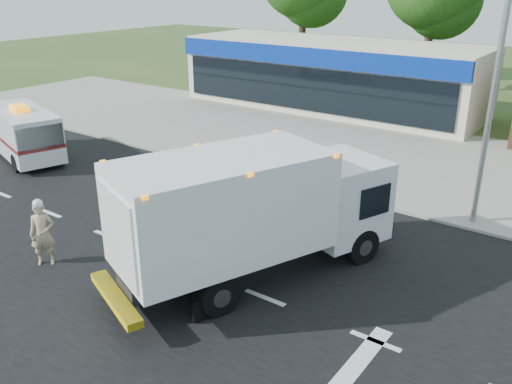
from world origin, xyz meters
TOP-DOWN VIEW (x-y plane):
  - ground at (0.00, 0.00)m, footprint 120.00×120.00m
  - road_asphalt at (0.00, 0.00)m, footprint 60.00×14.00m
  - sidewalk at (0.00, 8.20)m, footprint 60.00×2.40m
  - parking_apron at (0.00, 14.00)m, footprint 60.00×9.00m
  - lane_markings at (1.35, -1.35)m, footprint 55.20×7.00m
  - ems_box_truck at (-0.91, 0.71)m, footprint 5.21×8.32m
  - emergency_worker at (-6.04, -2.14)m, footprint 0.78×0.80m
  - ambulance_van at (-14.97, 3.06)m, footprint 5.39×3.31m
  - retail_strip_mall at (-9.00, 19.93)m, footprint 18.00×6.20m
  - traffic_signal_pole at (2.35, 7.60)m, footprint 3.51×0.25m

SIDE VIEW (x-z plane):
  - ground at x=0.00m, z-range 0.00..0.00m
  - road_asphalt at x=0.00m, z-range -0.01..0.01m
  - parking_apron at x=0.00m, z-range 0.00..0.02m
  - lane_markings at x=1.35m, z-range 0.01..0.02m
  - sidewalk at x=0.00m, z-range 0.00..0.12m
  - emergency_worker at x=-6.04m, z-range -0.02..1.95m
  - ambulance_van at x=-14.97m, z-range 0.01..2.39m
  - retail_strip_mall at x=-9.00m, z-range 0.01..4.01m
  - ems_box_truck at x=-0.91m, z-range 0.27..3.80m
  - traffic_signal_pole at x=2.35m, z-range 0.92..8.92m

